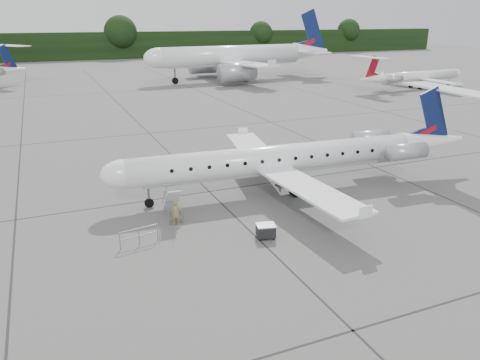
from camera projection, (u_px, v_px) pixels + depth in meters
name	position (u px, v px, depth m)	size (l,w,h in m)	color
ground	(338.00, 214.00, 30.50)	(320.00, 320.00, 0.00)	slate
treeline	(94.00, 46.00, 142.17)	(260.00, 4.00, 8.00)	black
main_regional_jet	(276.00, 146.00, 33.24)	(27.30, 19.66, 7.00)	white
airstair	(172.00, 201.00, 29.60)	(0.85, 2.33, 2.19)	white
passenger	(176.00, 213.00, 28.52)	(0.59, 0.38, 1.61)	olive
safety_railing	(139.00, 237.00, 26.20)	(2.20, 0.08, 1.00)	gray
baggage_cart	(266.00, 231.00, 27.02)	(1.03, 0.83, 0.89)	black
bg_narrowbody	(231.00, 46.00, 93.18)	(38.23, 27.53, 13.72)	white
bg_regional_right	(421.00, 71.00, 83.73)	(23.30, 16.77, 6.11)	white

